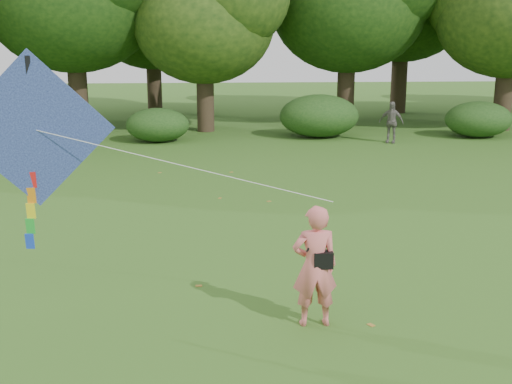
{
  "coord_description": "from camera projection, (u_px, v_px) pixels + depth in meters",
  "views": [
    {
      "loc": [
        -1.64,
        -10.01,
        4.5
      ],
      "look_at": [
        -0.84,
        2.0,
        1.5
      ],
      "focal_mm": 45.0,
      "sensor_mm": 36.0,
      "label": 1
    }
  ],
  "objects": [
    {
      "name": "tree_line",
      "position": [
        279.0,
        10.0,
        31.78
      ],
      "size": [
        54.7,
        15.3,
        9.48
      ],
      "color": "#3A2D1E",
      "rests_on": "ground"
    },
    {
      "name": "shrub_band",
      "position": [
        235.0,
        119.0,
        27.67
      ],
      "size": [
        39.15,
        3.22,
        1.88
      ],
      "color": "#264919",
      "rests_on": "ground"
    },
    {
      "name": "bystander_right",
      "position": [
        391.0,
        122.0,
        26.69
      ],
      "size": [
        1.1,
        0.82,
        1.73
      ],
      "primitive_type": "imported",
      "rotation": [
        0.0,
        0.0,
        -0.45
      ],
      "color": "slate",
      "rests_on": "ground"
    },
    {
      "name": "fallen_leaves",
      "position": [
        225.0,
        261.0,
        12.98
      ],
      "size": [
        7.79,
        14.77,
        0.01
      ],
      "color": "olive",
      "rests_on": "ground"
    },
    {
      "name": "crossbody_bag",
      "position": [
        323.0,
        259.0,
        9.89
      ],
      "size": [
        0.43,
        0.2,
        0.74
      ],
      "color": "black",
      "rests_on": "ground"
    },
    {
      "name": "flying_kite",
      "position": [
        34.0,
        132.0,
        10.12
      ],
      "size": [
        5.87,
        1.19,
        3.24
      ],
      "color": "#2860AE",
      "rests_on": "ground"
    },
    {
      "name": "bystander_left",
      "position": [
        31.0,
        119.0,
        27.4
      ],
      "size": [
        1.11,
        1.09,
        1.8
      ],
      "primitive_type": "imported",
      "rotation": [
        0.0,
        0.0,
        0.73
      ],
      "color": "#2A2B38",
      "rests_on": "ground"
    },
    {
      "name": "man_kite_flyer",
      "position": [
        315.0,
        266.0,
        9.94
      ],
      "size": [
        0.73,
        0.49,
        1.95
      ],
      "primitive_type": "imported",
      "rotation": [
        0.0,
        0.0,
        3.18
      ],
      "color": "#DD6A68",
      "rests_on": "ground"
    },
    {
      "name": "ground",
      "position": [
        313.0,
        305.0,
        10.88
      ],
      "size": [
        100.0,
        100.0,
        0.0
      ],
      "primitive_type": "plane",
      "color": "#265114",
      "rests_on": "ground"
    }
  ]
}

